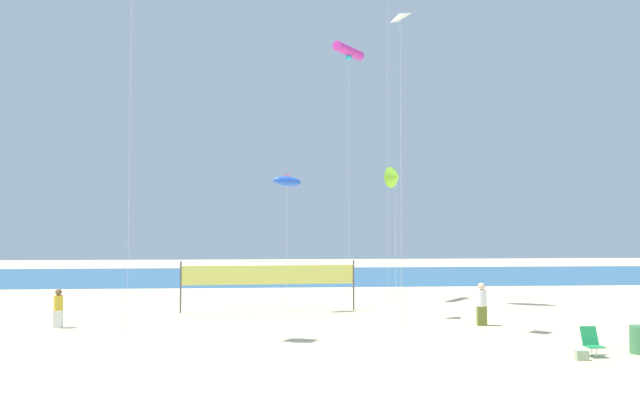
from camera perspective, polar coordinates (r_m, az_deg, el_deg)
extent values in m
plane|color=beige|center=(17.39, 0.22, -15.81)|extent=(120.00, 120.00, 0.00)
cube|color=#28608C|center=(51.34, -2.67, -6.95)|extent=(120.00, 20.00, 0.01)
cube|color=olive|center=(26.50, 14.63, -10.24)|extent=(0.38, 0.23, 0.79)
cylinder|color=white|center=(26.41, 14.61, -8.70)|extent=(0.40, 0.40, 0.65)
sphere|color=beige|center=(26.36, 14.60, -7.68)|extent=(0.29, 0.29, 0.29)
cube|color=white|center=(27.17, -22.90, -10.02)|extent=(0.34, 0.20, 0.70)
cylinder|color=gold|center=(27.09, -22.88, -8.68)|extent=(0.35, 0.35, 0.58)
sphere|color=brown|center=(27.04, -22.86, -7.80)|extent=(0.26, 0.26, 0.26)
cube|color=#1E8C4C|center=(21.40, 23.86, -12.20)|extent=(0.52, 0.48, 0.03)
cube|color=#1E8C4C|center=(21.60, 23.48, -11.36)|extent=(0.52, 0.23, 0.57)
cylinder|color=silver|center=(21.30, 24.05, -12.68)|extent=(0.03, 0.03, 0.32)
cylinder|color=silver|center=(21.55, 23.68, -12.56)|extent=(0.03, 0.03, 0.32)
cylinder|color=#4C4C51|center=(29.90, -12.67, -7.81)|extent=(0.08, 0.08, 2.40)
cylinder|color=#4C4C51|center=(30.26, 3.10, -7.80)|extent=(0.08, 0.08, 2.40)
cube|color=#EAE566|center=(29.76, -4.73, -6.87)|extent=(8.17, 0.48, 0.90)
cube|color=#99B28C|center=(20.74, 22.90, -13.01)|extent=(0.37, 0.19, 0.30)
cylinder|color=silver|center=(24.08, 7.43, 2.44)|extent=(0.01, 0.01, 12.13)
pyramid|color=white|center=(25.35, 7.27, 16.42)|extent=(0.74, 0.73, 0.46)
cylinder|color=silver|center=(23.33, -17.07, 5.26)|extent=(0.01, 0.01, 14.21)
cylinder|color=silver|center=(27.60, 6.94, -4.34)|extent=(0.01, 0.01, 6.21)
cone|color=#8CD833|center=(27.67, 6.90, 2.10)|extent=(1.02, 0.96, 0.94)
cylinder|color=silver|center=(34.52, 2.67, 2.38)|extent=(0.01, 0.01, 13.86)
cylinder|color=#D833A5|center=(35.78, 2.65, 13.51)|extent=(1.99, 2.31, 0.54)
sphere|color=#26BFCC|center=(35.68, 2.65, 12.94)|extent=(0.32, 0.32, 0.32)
cylinder|color=silver|center=(32.81, 6.24, 5.48)|extent=(0.01, 0.01, 17.09)
cylinder|color=silver|center=(29.59, -3.06, -4.26)|extent=(0.01, 0.01, 6.18)
ellipsoid|color=blue|center=(29.65, -3.04, 1.72)|extent=(1.43, 0.70, 0.56)
cube|color=pink|center=(29.67, -3.04, 2.11)|extent=(0.27, 0.06, 0.33)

